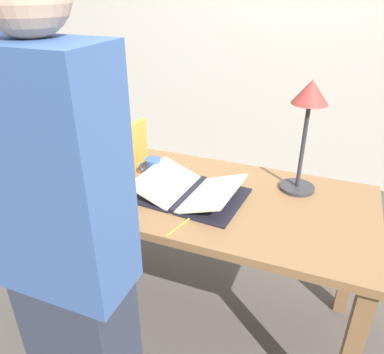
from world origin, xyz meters
TOP-DOWN VIEW (x-y plane):
  - ground_plane at (0.00, 0.00)m, footprint 12.00×12.00m
  - wall_back at (0.00, 1.83)m, footprint 8.00×0.06m
  - reading_desk at (0.00, 0.00)m, footprint 1.53×0.71m
  - open_book at (-0.01, -0.04)m, footprint 0.49×0.37m
  - book_stack_tall at (-0.56, 0.09)m, footprint 0.22×0.31m
  - book_standing_upright at (-0.35, 0.10)m, footprint 0.04×0.18m
  - reading_lamp at (0.42, 0.19)m, footprint 0.15×0.15m
  - coffee_mug at (-0.24, 0.06)m, footprint 0.11×0.08m
  - pencil at (0.04, -0.28)m, footprint 0.04×0.14m
  - person_reader at (-0.11, -0.70)m, footprint 0.36×0.22m

SIDE VIEW (x-z plane):
  - ground_plane at x=0.00m, z-range 0.00..0.00m
  - reading_desk at x=0.00m, z-range 0.27..1.01m
  - pencil at x=0.04m, z-range 0.74..0.74m
  - open_book at x=-0.01m, z-range 0.72..0.80m
  - coffee_mug at x=-0.24m, z-range 0.74..0.83m
  - person_reader at x=-0.11m, z-range -0.01..1.64m
  - book_stack_tall at x=-0.56m, z-range 0.74..0.92m
  - book_standing_upright at x=-0.35m, z-range 0.74..0.97m
  - reading_lamp at x=0.42m, z-range 0.86..1.35m
  - wall_back at x=0.00m, z-range 0.00..2.60m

